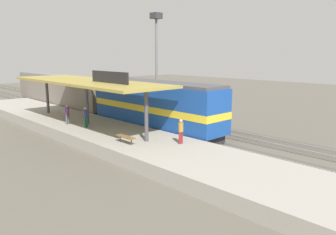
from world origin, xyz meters
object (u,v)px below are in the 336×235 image
Objects in this scene: person_boarding at (86,116)px; locomotive at (154,106)px; platform_bench at (126,137)px; person_waiting at (67,113)px; passenger_carriage_single at (61,91)px; person_walking at (181,130)px; light_mast at (156,42)px.

locomotive is at bearing -24.70° from person_boarding.
platform_bench is 0.99× the size of person_waiting.
passenger_carriage_single is at bearing 70.80° from person_boarding.
person_walking is (-3.35, -6.54, -0.56)m from locomotive.
platform_bench is at bearing 134.70° from person_walking.
person_waiting and person_walking have the same top height.
platform_bench is 0.15× the size of light_mast.
person_waiting and person_boarding have the same top height.
platform_bench is at bearing -95.38° from person_boarding.
light_mast is 15.92m from person_boarding.
platform_bench is at bearing -147.25° from locomotive.
platform_bench is 0.12× the size of locomotive.
locomotive is (6.00, 3.86, 1.07)m from platform_bench.
passenger_carriage_single is 14.48m from person_waiting.
person_boarding is at bearing -109.20° from passenger_carriage_single.
light_mast is at bearing 47.49° from locomotive.
person_walking is (2.53, -11.32, 0.00)m from person_waiting.
passenger_carriage_single reaches higher than platform_bench.
light_mast is 6.84× the size of person_waiting.
locomotive is at bearing 32.75° from platform_bench.
person_walking reaches higher than platform_bench.
person_waiting is (-5.88, 4.78, -0.56)m from locomotive.
locomotive reaches higher than person_walking.
person_waiting is 1.00× the size of person_boarding.
locomotive is 13.00m from light_mast.
platform_bench is 22.69m from passenger_carriage_single.
person_waiting is (0.12, 8.64, 0.51)m from platform_bench.
platform_bench is 8.65m from person_waiting.
passenger_carriage_single is 1.71× the size of light_mast.
locomotive reaches higher than passenger_carriage_single.
passenger_carriage_single is at bearing 129.42° from light_mast.
person_waiting is (-5.88, -13.22, -0.46)m from passenger_carriage_single.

